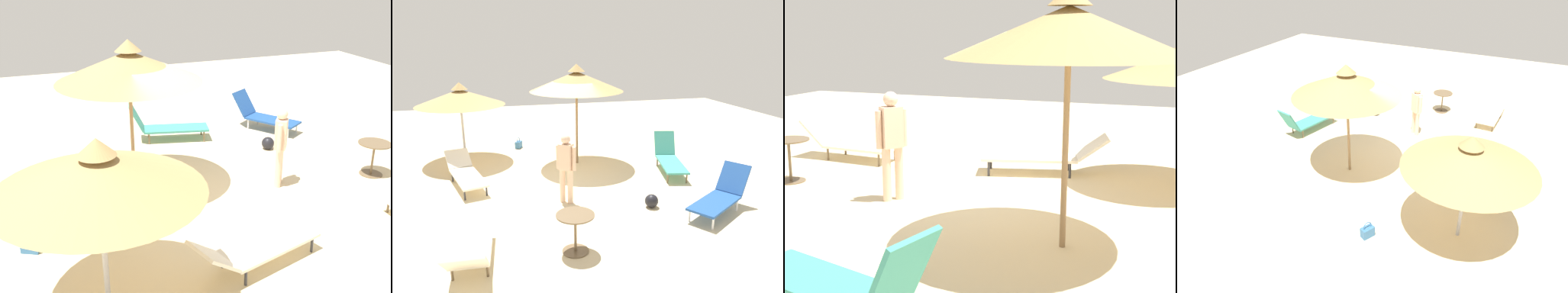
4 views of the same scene
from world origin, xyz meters
TOP-DOWN VIEW (x-y plane):
  - ground at (0.00, 0.00)m, footprint 24.00×24.00m
  - parasol_umbrella_near_left at (0.94, 1.14)m, footprint 2.75×2.75m
  - parasol_umbrella_back at (-2.40, 2.35)m, footprint 2.66×2.66m
  - lounge_chair_edge at (-2.28, 0.10)m, footprint 1.19×2.29m
  - lounge_chair_front at (3.21, -3.00)m, footprint 1.87×1.50m
  - lounge_chair_far_right at (-2.02, -3.84)m, footprint 0.77×1.99m
  - lounge_chair_center at (3.34, -0.25)m, footprint 1.05×2.07m
  - person_standing_near_right at (0.04, -1.65)m, footprint 0.41×0.36m
  - handbag at (-0.67, 3.24)m, footprint 0.28×0.33m
  - side_table_round at (-0.23, -3.78)m, footprint 0.69×0.69m
  - beach_ball at (1.85, -2.41)m, footprint 0.31×0.31m

SIDE VIEW (x-z plane):
  - ground at x=0.00m, z-range -0.10..0.00m
  - handbag at x=-0.67m, z-range -0.06..0.33m
  - beach_ball at x=1.85m, z-range 0.00..0.31m
  - lounge_chair_far_right at x=-2.02m, z-range -0.04..0.72m
  - lounge_chair_edge at x=-2.28m, z-range -0.01..0.69m
  - lounge_chair_center at x=3.34m, z-range -0.09..0.90m
  - lounge_chair_front at x=3.21m, z-range -0.07..0.88m
  - side_table_round at x=-0.23m, z-range 0.14..0.87m
  - person_standing_near_right at x=0.04m, z-range 0.12..1.76m
  - parasol_umbrella_back at x=-2.40m, z-range 0.77..3.20m
  - parasol_umbrella_near_left at x=0.94m, z-range 1.00..4.00m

